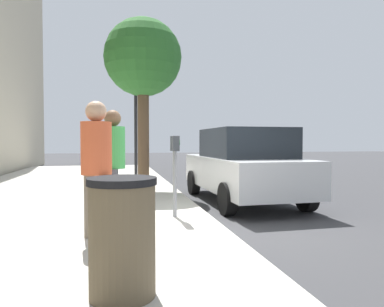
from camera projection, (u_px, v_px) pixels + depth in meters
ground_plane at (211, 224)px, 6.22m from camera, size 80.00×80.00×0.00m
sidewalk_slab at (29, 228)px, 5.59m from camera, size 28.00×6.00×0.15m
parking_meter at (175, 159)px, 6.09m from camera, size 0.36×0.12×1.41m
pedestrian_at_meter at (113, 155)px, 5.77m from camera, size 0.55×0.40×1.83m
pedestrian_bystander at (96, 157)px, 4.63m from camera, size 0.49×0.40×1.85m
parked_sedan_near at (243, 165)px, 8.44m from camera, size 4.43×2.04×1.77m
street_tree at (143, 60)px, 9.69m from camera, size 2.14×2.14×4.72m
traffic_signal at (138, 113)px, 13.74m from camera, size 0.24×0.44×3.60m
trash_bin at (122, 237)px, 2.96m from camera, size 0.59×0.59×1.01m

